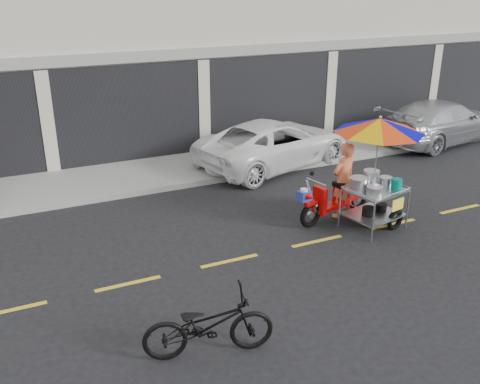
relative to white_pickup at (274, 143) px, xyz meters
name	(u,v)px	position (x,y,z in m)	size (l,w,h in m)	color
ground	(317,241)	(-1.47, -4.70, -0.67)	(90.00, 90.00, 0.00)	black
sidewalk	(217,161)	(-1.47, 0.80, -0.59)	(45.00, 3.00, 0.15)	gray
shophouse_block	(233,3)	(1.35, 5.89, 3.57)	(36.00, 8.11, 10.40)	beige
centerline	(317,241)	(-1.47, -4.70, -0.66)	(42.00, 0.10, 0.01)	gold
white_pickup	(274,143)	(0.00, 0.00, 0.00)	(2.22, 4.81, 1.34)	white
silver_pickup	(441,122)	(6.12, -0.22, 0.03)	(1.96, 4.83, 1.40)	#B2B5BB
near_bicycle	(208,325)	(-4.84, -7.09, -0.17)	(0.67, 1.91, 1.00)	black
food_vendor_rig	(365,156)	(-0.10, -4.29, 0.90)	(2.79, 2.27, 2.50)	black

